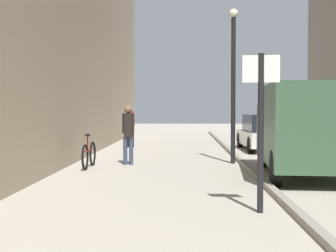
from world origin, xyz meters
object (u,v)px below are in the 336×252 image
(pedestrian_mid_block, at_px, (128,131))
(lamp_post, at_px, (233,75))
(delivery_van, at_px, (304,127))
(pedestrian_main_foreground, at_px, (131,124))
(bicycle_leaning, at_px, (89,155))
(parked_car, at_px, (265,133))
(street_sign_post, at_px, (261,118))

(pedestrian_mid_block, height_order, lamp_post, lamp_post)
(pedestrian_mid_block, xyz_separation_m, delivery_van, (4.69, -2.30, 0.19))
(pedestrian_main_foreground, xyz_separation_m, pedestrian_mid_block, (0.65, -6.60, 0.03))
(delivery_van, relative_size, bicycle_leaning, 2.98)
(bicycle_leaning, bearing_deg, lamp_post, 17.30)
(parked_car, xyz_separation_m, bicycle_leaning, (-6.03, -6.01, -0.33))
(pedestrian_mid_block, distance_m, parked_car, 7.23)
(parked_car, relative_size, bicycle_leaning, 2.40)
(pedestrian_main_foreground, relative_size, delivery_van, 0.33)
(bicycle_leaning, bearing_deg, parked_car, 45.60)
(delivery_van, xyz_separation_m, street_sign_post, (-1.76, -4.33, 0.32))
(parked_car, bearing_deg, pedestrian_main_foreground, 164.74)
(parked_car, bearing_deg, bicycle_leaning, -136.55)
(delivery_van, xyz_separation_m, bicycle_leaning, (-5.73, 1.51, -0.85))
(bicycle_leaning, bearing_deg, street_sign_post, -55.15)
(pedestrian_mid_block, distance_m, lamp_post, 3.65)
(delivery_van, height_order, parked_car, delivery_van)
(pedestrian_main_foreground, relative_size, lamp_post, 0.37)
(delivery_van, bearing_deg, pedestrian_mid_block, 158.22)
(parked_car, height_order, lamp_post, lamp_post)
(pedestrian_main_foreground, relative_size, street_sign_post, 0.67)
(pedestrian_main_foreground, relative_size, parked_car, 0.41)
(pedestrian_mid_block, bearing_deg, bicycle_leaning, -142.78)
(delivery_van, relative_size, parked_car, 1.24)
(delivery_van, relative_size, street_sign_post, 2.03)
(parked_car, height_order, bicycle_leaning, parked_car)
(pedestrian_main_foreground, bearing_deg, delivery_van, -78.86)
(pedestrian_mid_block, bearing_deg, parked_car, 46.21)
(lamp_post, height_order, bicycle_leaning, lamp_post)
(pedestrian_main_foreground, xyz_separation_m, lamp_post, (3.85, -6.13, 1.72))
(pedestrian_main_foreground, xyz_separation_m, bicycle_leaning, (-0.39, -7.39, -0.63))
(street_sign_post, bearing_deg, pedestrian_mid_block, -61.21)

